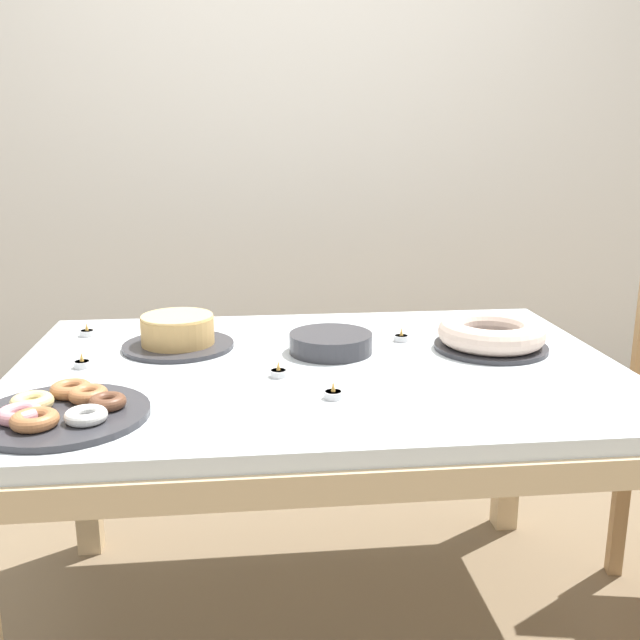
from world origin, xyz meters
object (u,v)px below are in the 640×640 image
Objects in this scene: plate_stack at (331,343)px; tealight_centre at (401,338)px; cake_golden_bundt at (491,335)px; tealight_left_edge at (278,372)px; tealight_near_front at (333,394)px; tealight_near_cakes at (82,364)px; cake_chocolate_round at (178,334)px; tealight_right_edge at (87,332)px; pastry_platter at (61,411)px.

plate_stack reaches higher than tealight_centre.
cake_golden_bundt is 0.58m from tealight_left_edge.
tealight_near_front is at bearing -55.39° from tealight_left_edge.
tealight_near_front is 0.19m from tealight_left_edge.
tealight_near_cakes is at bearing -177.53° from cake_golden_bundt.
cake_golden_bundt is 1.37× the size of plate_stack.
plate_stack is at bearing 177.75° from cake_golden_bundt.
cake_chocolate_round is at bearing 133.33° from tealight_left_edge.
tealight_centre is at bearing -9.72° from tealight_right_edge.
pastry_platter is 8.31× the size of tealight_right_edge.
cake_golden_bundt reaches higher than tealight_centre.
tealight_left_edge is (-0.55, -0.16, -0.03)m from cake_golden_bundt.
tealight_right_edge is 0.86m from tealight_centre.
tealight_left_edge is (0.25, -0.26, -0.03)m from cake_chocolate_round.
pastry_platter is 0.48m from tealight_left_edge.
pastry_platter is at bearing -82.98° from tealight_right_edge.
cake_chocolate_round reaches higher than cake_golden_bundt.
tealight_near_cakes and tealight_near_front have the same top height.
cake_chocolate_round is 0.50m from pastry_platter.
plate_stack reaches higher than tealight_right_edge.
pastry_platter is at bearing -154.50° from tealight_left_edge.
pastry_platter reaches higher than tealight_left_edge.
tealight_near_front is (0.61, -0.56, 0.00)m from tealight_right_edge.
plate_stack is at bearing -12.09° from cake_chocolate_round.
cake_chocolate_round reaches higher than tealight_right_edge.
tealight_right_edge is 1.00× the size of tealight_near_front.
cake_chocolate_round is at bearing 33.92° from tealight_near_cakes.
cake_chocolate_round is at bearing 130.35° from tealight_near_front.
cake_golden_bundt is at bearing 20.41° from pastry_platter.
cake_chocolate_round is 1.36× the size of plate_stack.
tealight_right_edge is at bearing 97.02° from pastry_platter.
tealight_near_cakes is at bearing 95.06° from pastry_platter.
tealight_right_edge is 0.29m from tealight_near_cakes.
tealight_near_cakes is (0.05, -0.29, 0.00)m from tealight_right_edge.
pastry_platter reaches higher than tealight_centre.
cake_golden_bundt is at bearing 35.04° from tealight_near_front.
cake_chocolate_round is at bearing 167.91° from plate_stack.
pastry_platter is 0.69m from plate_stack.
tealight_near_front is (-0.45, -0.31, -0.03)m from cake_golden_bundt.
cake_chocolate_round is 0.59m from tealight_centre.
tealight_near_front is at bearing -96.21° from plate_stack.
plate_stack is 0.23m from tealight_left_edge.
tealight_near_cakes is at bearing 154.35° from tealight_near_front.
tealight_right_edge is 0.65m from tealight_left_edge.
cake_chocolate_round is 0.30m from tealight_right_edge.
tealight_near_front is (0.54, 0.05, -0.01)m from pastry_platter.
cake_golden_bundt is 0.55m from tealight_near_front.
tealight_right_edge is at bearing 141.26° from tealight_left_edge.
tealight_centre is (0.85, -0.14, 0.00)m from tealight_right_edge.
pastry_platter is 8.31× the size of tealight_centre.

